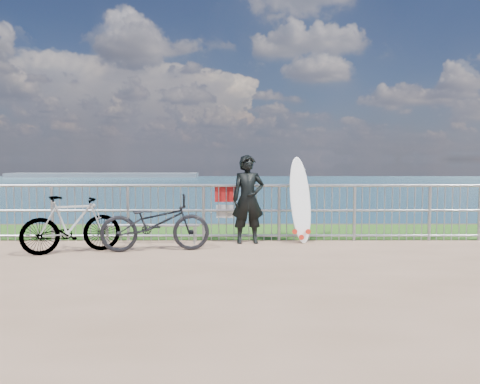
{
  "coord_description": "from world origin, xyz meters",
  "views": [
    {
      "loc": [
        0.17,
        -7.63,
        1.62
      ],
      "look_at": [
        0.22,
        1.2,
        1.0
      ],
      "focal_mm": 35.0,
      "sensor_mm": 36.0,
      "label": 1
    }
  ],
  "objects_px": {
    "surfer": "(248,199)",
    "bicycle_near": "(155,223)",
    "bicycle_far": "(72,224)",
    "surfboard": "(300,203)"
  },
  "relations": [
    {
      "from": "surfer",
      "to": "bicycle_far",
      "type": "relative_size",
      "value": 1.03
    },
    {
      "from": "surfer",
      "to": "surfboard",
      "type": "bearing_deg",
      "value": -1.12
    },
    {
      "from": "surfer",
      "to": "surfboard",
      "type": "distance_m",
      "value": 1.03
    },
    {
      "from": "surfer",
      "to": "bicycle_far",
      "type": "xyz_separation_m",
      "value": [
        -3.07,
        -0.94,
        -0.35
      ]
    },
    {
      "from": "surfer",
      "to": "surfboard",
      "type": "relative_size",
      "value": 1.01
    },
    {
      "from": "surfboard",
      "to": "bicycle_far",
      "type": "height_order",
      "value": "surfboard"
    },
    {
      "from": "surfboard",
      "to": "bicycle_near",
      "type": "distance_m",
      "value": 2.83
    },
    {
      "from": "surfer",
      "to": "bicycle_near",
      "type": "height_order",
      "value": "surfer"
    },
    {
      "from": "surfboard",
      "to": "bicycle_far",
      "type": "bearing_deg",
      "value": -165.7
    },
    {
      "from": "surfer",
      "to": "bicycle_near",
      "type": "bearing_deg",
      "value": -161.78
    }
  ]
}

